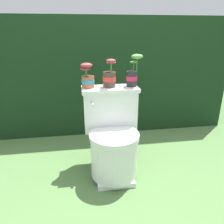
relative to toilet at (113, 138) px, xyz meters
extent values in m
plane|color=#4C703D|center=(0.06, -0.07, -0.32)|extent=(12.00, 12.00, 0.00)
cube|color=black|center=(0.06, 1.11, 0.32)|extent=(2.81, 0.73, 1.27)
cube|color=silver|center=(0.00, -0.08, -0.30)|extent=(0.29, 0.30, 0.04)
cylinder|color=silver|center=(0.00, -0.08, -0.12)|extent=(0.37, 0.37, 0.32)
cylinder|color=silver|center=(0.00, -0.08, 0.06)|extent=(0.38, 0.38, 0.04)
cube|color=silver|center=(0.00, 0.14, 0.19)|extent=(0.43, 0.19, 0.33)
cube|color=silver|center=(0.00, 0.14, 0.37)|extent=(0.45, 0.21, 0.03)
cylinder|color=silver|center=(-0.15, 0.02, 0.28)|extent=(0.02, 0.05, 0.02)
cylinder|color=#9E5638|center=(-0.17, 0.16, 0.43)|extent=(0.10, 0.10, 0.09)
cylinder|color=#2D84BC|center=(-0.17, 0.16, 0.43)|extent=(0.10, 0.10, 0.03)
cylinder|color=#332319|center=(-0.17, 0.16, 0.47)|extent=(0.09, 0.09, 0.01)
cylinder|color=#4C753D|center=(-0.19, 0.15, 0.50)|extent=(0.01, 0.01, 0.05)
ellipsoid|color=#93333D|center=(-0.19, 0.15, 0.53)|extent=(0.08, 0.06, 0.03)
cylinder|color=#4C753D|center=(-0.18, 0.14, 0.51)|extent=(0.01, 0.01, 0.07)
ellipsoid|color=#93333D|center=(-0.18, 0.14, 0.56)|extent=(0.09, 0.06, 0.04)
cylinder|color=#47382D|center=(0.00, 0.16, 0.44)|extent=(0.10, 0.10, 0.12)
cylinder|color=red|center=(0.00, 0.16, 0.45)|extent=(0.10, 0.10, 0.04)
cylinder|color=#332319|center=(0.00, 0.16, 0.50)|extent=(0.09, 0.09, 0.01)
cylinder|color=#4C753D|center=(0.02, 0.15, 0.54)|extent=(0.01, 0.01, 0.08)
ellipsoid|color=#93333D|center=(0.02, 0.15, 0.58)|extent=(0.05, 0.04, 0.02)
cylinder|color=#4C753D|center=(0.01, 0.12, 0.54)|extent=(0.01, 0.01, 0.08)
ellipsoid|color=#93333D|center=(0.01, 0.12, 0.59)|extent=(0.07, 0.05, 0.03)
cylinder|color=#4C753D|center=(0.01, 0.16, 0.53)|extent=(0.01, 0.01, 0.06)
ellipsoid|color=#93333D|center=(0.01, 0.16, 0.57)|extent=(0.07, 0.05, 0.02)
cylinder|color=#262628|center=(0.18, 0.15, 0.44)|extent=(0.08, 0.08, 0.12)
cylinder|color=#D1234C|center=(0.18, 0.15, 0.45)|extent=(0.09, 0.09, 0.04)
cylinder|color=#332319|center=(0.18, 0.15, 0.50)|extent=(0.08, 0.08, 0.01)
cylinder|color=#4C753D|center=(0.19, 0.16, 0.53)|extent=(0.01, 0.01, 0.07)
ellipsoid|color=#569342|center=(0.19, 0.16, 0.57)|extent=(0.06, 0.04, 0.02)
cylinder|color=#4C753D|center=(0.21, 0.14, 0.55)|extent=(0.01, 0.01, 0.10)
ellipsoid|color=#569342|center=(0.21, 0.14, 0.62)|extent=(0.09, 0.06, 0.04)
camera|label=1|loc=(-0.24, -1.55, 0.81)|focal=35.00mm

